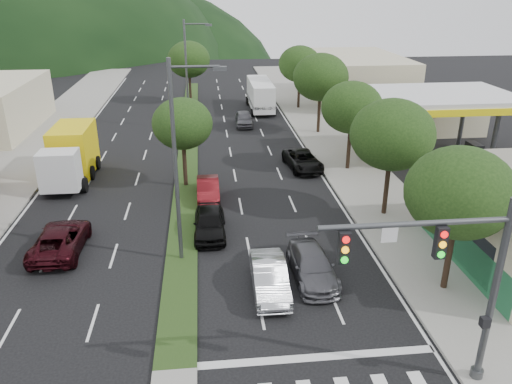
{
  "coord_description": "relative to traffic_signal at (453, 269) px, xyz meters",
  "views": [
    {
      "loc": [
        1.41,
        -14.31,
        12.95
      ],
      "look_at": [
        4.18,
        11.51,
        2.07
      ],
      "focal_mm": 35.0,
      "sensor_mm": 36.0,
      "label": 1
    }
  ],
  "objects": [
    {
      "name": "car_queue_c",
      "position": [
        -7.53,
        17.14,
        -3.98
      ],
      "size": [
        1.43,
        4.04,
        1.33
      ],
      "primitive_type": "imported",
      "rotation": [
        0.0,
        0.0,
        0.01
      ],
      "color": "#4E0D10",
      "rests_on": "ground"
    },
    {
      "name": "car_queue_e",
      "position": [
        -3.7,
        34.97,
        -3.95
      ],
      "size": [
        1.81,
        4.15,
        1.39
      ],
      "primitive_type": "imported",
      "rotation": [
        0.0,
        0.0,
        -0.04
      ],
      "color": "#525258",
      "rests_on": "ground"
    },
    {
      "name": "box_truck",
      "position": [
        -17.03,
        21.91,
        -2.94
      ],
      "size": [
        2.89,
        7.33,
        3.61
      ],
      "rotation": [
        0.0,
        0.0,
        3.14
      ],
      "color": "silver",
      "rests_on": "ground"
    },
    {
      "name": "motorhome",
      "position": [
        -1.32,
        41.48,
        -2.97
      ],
      "size": [
        2.62,
        8.21,
        3.14
      ],
      "rotation": [
        0.0,
        0.0,
        -0.0
      ],
      "color": "white",
      "rests_on": "ground"
    },
    {
      "name": "streetlight_near",
      "position": [
        -8.82,
        9.54,
        0.94
      ],
      "size": [
        2.6,
        0.25,
        10.0
      ],
      "color": "#47494C",
      "rests_on": "ground"
    },
    {
      "name": "car_queue_d",
      "position": [
        -0.33,
        22.14,
        -3.98
      ],
      "size": [
        2.72,
        4.99,
        1.33
      ],
      "primitive_type": "imported",
      "rotation": [
        0.0,
        0.0,
        0.11
      ],
      "color": "black",
      "rests_on": "ground"
    },
    {
      "name": "tree_r_a",
      "position": [
        2.97,
        5.54,
        0.17
      ],
      "size": [
        4.6,
        4.6,
        6.63
      ],
      "color": "black",
      "rests_on": "sidewalk_right"
    },
    {
      "name": "car_queue_a",
      "position": [
        -7.53,
        12.14,
        -3.91
      ],
      "size": [
        1.79,
        4.33,
        1.47
      ],
      "primitive_type": "imported",
      "rotation": [
        0.0,
        0.0,
        -0.01
      ],
      "color": "black",
      "rests_on": "ground"
    },
    {
      "name": "tree_r_b",
      "position": [
        2.97,
        13.54,
        0.39
      ],
      "size": [
        4.8,
        4.8,
        6.94
      ],
      "color": "black",
      "rests_on": "sidewalk_right"
    },
    {
      "name": "ground",
      "position": [
        -9.03,
        1.54,
        -4.65
      ],
      "size": [
        160.0,
        160.0,
        0.0
      ],
      "primitive_type": "plane",
      "color": "black",
      "rests_on": "ground"
    },
    {
      "name": "tree_med_far",
      "position": [
        -9.03,
        45.54,
        0.36
      ],
      "size": [
        4.8,
        4.8,
        6.94
      ],
      "color": "black",
      "rests_on": "median"
    },
    {
      "name": "gas_canopy",
      "position": [
        9.97,
        23.54,
        0.0
      ],
      "size": [
        12.2,
        8.2,
        5.25
      ],
      "color": "silver",
      "rests_on": "ground"
    },
    {
      "name": "suv_maroon",
      "position": [
        -15.27,
        11.05,
        -3.94
      ],
      "size": [
        2.43,
        5.13,
        1.42
      ],
      "primitive_type": "imported",
      "rotation": [
        0.0,
        0.0,
        3.13
      ],
      "color": "black",
      "rests_on": "ground"
    },
    {
      "name": "sidewalk_right",
      "position": [
        3.47,
        26.54,
        -4.57
      ],
      "size": [
        5.0,
        90.0,
        0.15
      ],
      "primitive_type": "cube",
      "color": "gray",
      "rests_on": "ground"
    },
    {
      "name": "car_queue_b",
      "position": [
        -2.82,
        7.14,
        -3.97
      ],
      "size": [
        2.03,
        4.69,
        1.34
      ],
      "primitive_type": "imported",
      "rotation": [
        0.0,
        0.0,
        0.03
      ],
      "color": "#545459",
      "rests_on": "ground"
    },
    {
      "name": "tree_r_d",
      "position": [
        2.97,
        31.54,
        0.54
      ],
      "size": [
        5.0,
        5.0,
        7.17
      ],
      "color": "black",
      "rests_on": "sidewalk_right"
    },
    {
      "name": "sedan_silver",
      "position": [
        -4.96,
        6.29,
        -3.93
      ],
      "size": [
        1.58,
        4.37,
        1.43
      ],
      "primitive_type": "imported",
      "rotation": [
        0.0,
        0.0,
        -0.01
      ],
      "color": "#A9ACB1",
      "rests_on": "ground"
    },
    {
      "name": "tree_r_c",
      "position": [
        2.97,
        21.54,
        0.1
      ],
      "size": [
        4.4,
        4.4,
        6.48
      ],
      "color": "black",
      "rests_on": "sidewalk_right"
    },
    {
      "name": "bldg_right_far",
      "position": [
        10.47,
        45.54,
        -2.05
      ],
      "size": [
        10.0,
        16.0,
        5.2
      ],
      "primitive_type": "cube",
      "color": "beige",
      "rests_on": "ground"
    },
    {
      "name": "streetlight_mid",
      "position": [
        -8.82,
        34.54,
        0.94
      ],
      "size": [
        2.6,
        0.25,
        10.0
      ],
      "color": "#47494C",
      "rests_on": "ground"
    },
    {
      "name": "sidewalk_left",
      "position": [
        -22.03,
        26.54,
        -4.57
      ],
      "size": [
        6.0,
        90.0,
        0.15
      ],
      "primitive_type": "cube",
      "color": "gray",
      "rests_on": "ground"
    },
    {
      "name": "median",
      "position": [
        -9.03,
        29.54,
        -4.59
      ],
      "size": [
        1.6,
        56.0,
        0.12
      ],
      "primitive_type": "cube",
      "color": "#223B15",
      "rests_on": "ground"
    },
    {
      "name": "traffic_signal",
      "position": [
        0.0,
        0.0,
        0.0
      ],
      "size": [
        6.12,
        0.4,
        7.0
      ],
      "color": "#47494C",
      "rests_on": "ground"
    },
    {
      "name": "tree_r_e",
      "position": [
        2.97,
        41.54,
        0.25
      ],
      "size": [
        4.6,
        4.6,
        6.71
      ],
      "color": "black",
      "rests_on": "sidewalk_right"
    },
    {
      "name": "tree_med_near",
      "position": [
        -9.03,
        19.54,
        -0.22
      ],
      "size": [
        4.0,
        4.0,
        6.02
      ],
      "color": "black",
      "rests_on": "median"
    }
  ]
}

